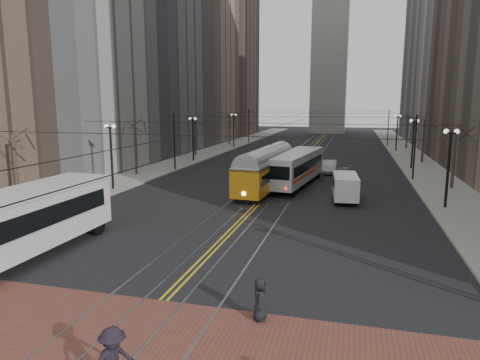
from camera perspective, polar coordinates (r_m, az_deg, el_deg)
The scene contains 20 objects.
ground at distance 18.57m, azimuth -8.88°, elevation -14.31°, with size 260.00×260.00×0.00m, color black.
sidewalk_left at distance 64.74m, azimuth -5.08°, elevation 3.38°, with size 5.00×140.00×0.15m, color gray.
sidewalk_right at distance 61.42m, azimuth 22.29°, elevation 2.30°, with size 5.00×140.00×0.15m, color gray.
crosswalk_band at distance 15.41m, azimuth -15.23°, elevation -19.98°, with size 25.00×6.00×0.01m, color brown.
streetcar_rails at distance 61.30m, azimuth 8.25°, elevation 2.87°, with size 4.80×130.00×0.02m, color gray.
centre_lines at distance 61.30m, azimuth 8.25°, elevation 2.88°, with size 0.42×130.00×0.01m, color gold.
building_left_mid at distance 70.10m, azimuth -13.50°, elevation 17.54°, with size 16.00×20.00×34.00m, color slate.
building_left_midfar at distance 90.30m, azimuth -8.51°, elevation 21.76°, with size 20.00×20.00×52.00m, color gray.
building_left_far at distance 107.21m, azimuth -2.98°, elevation 16.75°, with size 16.00×20.00×40.00m, color brown.
building_right_far at distance 103.84m, azimuth 26.12°, elevation 15.98°, with size 16.00×20.00×40.00m, color slate.
lamp_posts at distance 44.98m, azimuth 5.89°, elevation 3.90°, with size 27.60×57.20×5.60m.
street_trees at distance 51.38m, azimuth 7.04°, elevation 4.65°, with size 31.68×53.28×5.60m.
trolley_wires at distance 50.88m, azimuth 7.00°, elevation 5.70°, with size 25.96×120.00×6.60m.
transit_bus at distance 22.99m, azimuth -29.09°, elevation -6.13°, with size 2.86×13.74×3.44m, color silver.
streetcar at distance 38.46m, azimuth 3.49°, elevation 0.92°, with size 2.37×12.74×3.00m, color orange.
rear_bus at distance 40.66m, azimuth 7.41°, elevation 1.47°, with size 2.63×12.09×3.15m, color silver.
cargo_van at distance 34.97m, azimuth 13.85°, elevation -1.04°, with size 1.82×4.74×2.10m, color white.
sedan_grey at distance 43.74m, azimuth 13.58°, elevation 0.76°, with size 1.73×4.29×1.46m, color #42464A.
sedan_silver at distance 48.73m, azimuth 11.84°, elevation 1.74°, with size 1.51×4.34×1.43m, color #9D9FA4.
pedestrian_a at distance 15.80m, azimuth 2.68°, elevation -15.60°, with size 0.76×0.50×1.56m, color black.
Camera 1 is at (6.97, -15.42, 7.65)m, focal length 32.00 mm.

